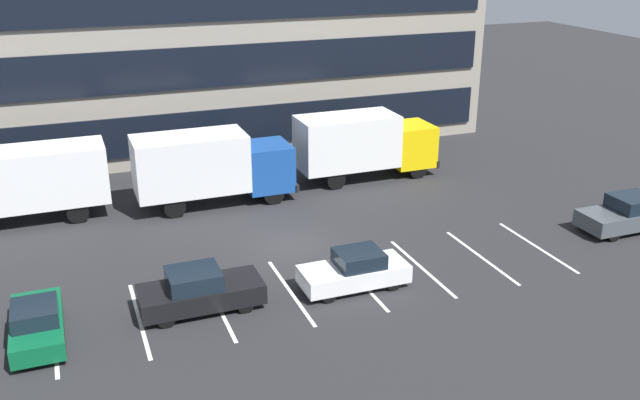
{
  "coord_description": "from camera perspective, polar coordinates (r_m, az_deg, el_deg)",
  "views": [
    {
      "loc": [
        -8.76,
        -26.32,
        12.85
      ],
      "look_at": [
        1.78,
        1.18,
        1.4
      ],
      "focal_mm": 39.49,
      "sensor_mm": 36.0,
      "label": 1
    }
  ],
  "objects": [
    {
      "name": "ground_plane",
      "position": [
        30.58,
        -2.33,
        -3.63
      ],
      "size": [
        120.0,
        120.0,
        0.0
      ],
      "primitive_type": "plane",
      "color": "#262628"
    },
    {
      "name": "sedan_white",
      "position": [
        26.83,
        2.85,
        -5.73
      ],
      "size": [
        4.11,
        1.72,
        1.47
      ],
      "color": "white",
      "rests_on": "ground_plane"
    },
    {
      "name": "sedan_black",
      "position": [
        25.65,
        -9.74,
        -7.26
      ],
      "size": [
        4.39,
        1.84,
        1.57
      ],
      "color": "black",
      "rests_on": "ground_plane"
    },
    {
      "name": "lot_markings",
      "position": [
        27.22,
        0.4,
        -6.92
      ],
      "size": [
        19.74,
        5.4,
        0.01
      ],
      "color": "silver",
      "rests_on": "ground_plane"
    },
    {
      "name": "box_truck_yellow",
      "position": [
        38.05,
        3.56,
        4.66
      ],
      "size": [
        7.72,
        2.56,
        3.58
      ],
      "color": "yellow",
      "rests_on": "ground_plane"
    },
    {
      "name": "sedan_forest",
      "position": [
        25.32,
        -21.97,
        -9.24
      ],
      "size": [
        1.64,
        3.92,
        1.41
      ],
      "color": "#0C5933",
      "rests_on": "ground_plane"
    },
    {
      "name": "box_truck_blue",
      "position": [
        34.7,
        -8.84,
        2.82
      ],
      "size": [
        7.79,
        2.58,
        3.61
      ],
      "color": "#194799",
      "rests_on": "ground_plane"
    },
    {
      "name": "sedan_charcoal",
      "position": [
        34.69,
        23.69,
        -1.04
      ],
      "size": [
        4.46,
        1.87,
        1.6
      ],
      "color": "#474C51",
      "rests_on": "ground_plane"
    },
    {
      "name": "box_truck_white",
      "position": [
        35.0,
        -22.63,
        1.42
      ],
      "size": [
        7.5,
        2.48,
        3.48
      ],
      "color": "white",
      "rests_on": "ground_plane"
    }
  ]
}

